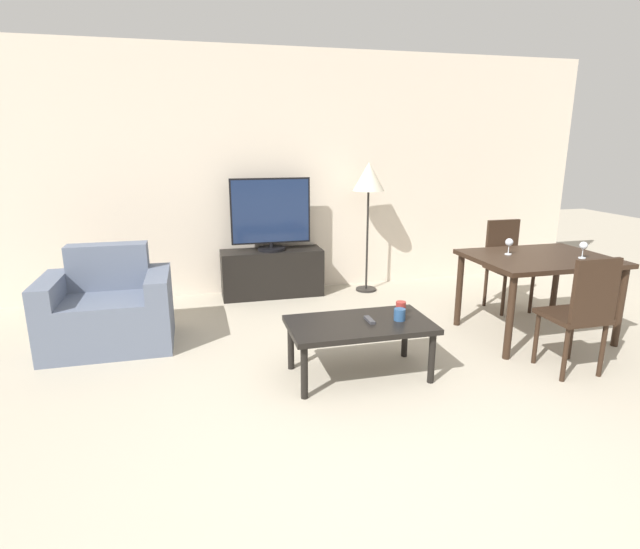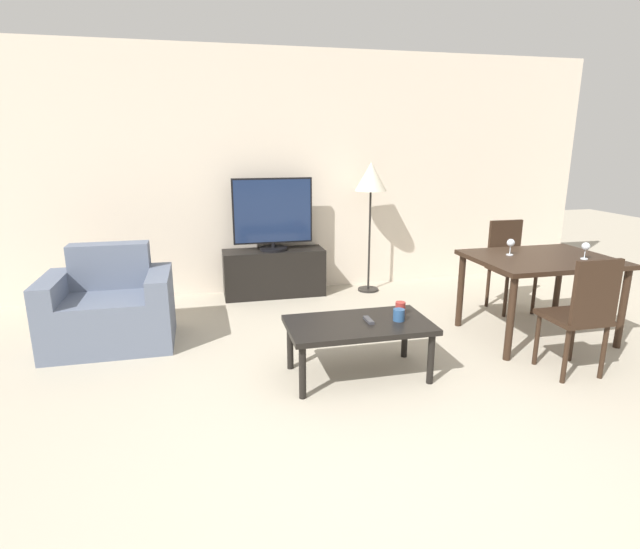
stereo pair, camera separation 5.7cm
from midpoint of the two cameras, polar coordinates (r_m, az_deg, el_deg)
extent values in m
plane|color=#B2A893|center=(2.81, 8.98, -22.72)|extent=(18.00, 18.00, 0.00)
cube|color=beige|center=(5.80, -5.07, 11.34)|extent=(7.61, 0.06, 2.70)
cube|color=slate|center=(4.66, -23.26, -4.94)|extent=(0.67, 0.73, 0.45)
cube|color=slate|center=(4.79, -23.32, 0.88)|extent=(0.67, 0.20, 0.40)
cube|color=slate|center=(4.72, -28.49, -4.14)|extent=(0.18, 0.73, 0.63)
cube|color=slate|center=(4.57, -18.10, -3.59)|extent=(0.18, 0.73, 0.63)
cube|color=black|center=(5.70, -5.77, 0.19)|extent=(1.13, 0.38, 0.53)
cylinder|color=black|center=(5.63, -5.85, 2.95)|extent=(0.31, 0.31, 0.03)
cylinder|color=black|center=(5.62, -5.86, 3.35)|extent=(0.04, 0.04, 0.05)
cube|color=black|center=(5.56, -5.96, 7.23)|extent=(0.88, 0.04, 0.72)
cube|color=#19284C|center=(5.54, -5.93, 7.20)|extent=(0.85, 0.01, 0.68)
cube|color=black|center=(3.70, 4.13, -5.75)|extent=(1.06, 0.59, 0.04)
cylinder|color=black|center=(3.46, -2.28, -11.11)|extent=(0.05, 0.05, 0.39)
cylinder|color=black|center=(3.75, 12.22, -9.30)|extent=(0.05, 0.05, 0.39)
cylinder|color=black|center=(3.88, -3.77, -8.08)|extent=(0.05, 0.05, 0.39)
cylinder|color=black|center=(4.14, 9.29, -6.73)|extent=(0.05, 0.05, 0.39)
cube|color=black|center=(4.78, 23.52, 1.70)|extent=(1.19, 0.92, 0.04)
cylinder|color=black|center=(4.26, 20.53, -4.69)|extent=(0.06, 0.06, 0.70)
cylinder|color=black|center=(4.93, 30.80, -3.26)|extent=(0.06, 0.06, 0.70)
cylinder|color=black|center=(4.90, 15.30, -1.74)|extent=(0.06, 0.06, 0.70)
cylinder|color=black|center=(5.49, 25.04, -0.84)|extent=(0.06, 0.06, 0.70)
cube|color=black|center=(4.21, 26.52, -4.27)|extent=(0.40, 0.40, 0.04)
cylinder|color=black|center=(4.30, 23.12, -6.72)|extent=(0.04, 0.04, 0.42)
cylinder|color=black|center=(4.50, 26.44, -6.16)|extent=(0.04, 0.04, 0.42)
cylinder|color=black|center=(4.07, 25.86, -8.25)|extent=(0.04, 0.04, 0.42)
cylinder|color=black|center=(4.28, 29.23, -7.57)|extent=(0.04, 0.04, 0.42)
cube|color=black|center=(4.01, 28.59, -1.66)|extent=(0.37, 0.04, 0.47)
cube|color=black|center=(5.50, 20.63, 0.60)|extent=(0.40, 0.40, 0.04)
cylinder|color=black|center=(5.34, 19.95, -2.29)|extent=(0.04, 0.04, 0.42)
cylinder|color=black|center=(5.53, 22.74, -2.00)|extent=(0.04, 0.04, 0.42)
cylinder|color=black|center=(5.60, 18.12, -1.35)|extent=(0.04, 0.04, 0.42)
cylinder|color=black|center=(5.77, 20.85, -1.11)|extent=(0.04, 0.04, 0.42)
cube|color=black|center=(5.59, 19.82, 3.54)|extent=(0.37, 0.04, 0.47)
cylinder|color=black|center=(5.95, 5.01, -1.69)|extent=(0.24, 0.24, 0.02)
cylinder|color=black|center=(5.81, 5.14, 3.86)|extent=(0.02, 0.02, 1.15)
cone|color=beige|center=(5.71, 5.31, 11.10)|extent=(0.36, 0.36, 0.32)
cube|color=#38383D|center=(3.71, 5.25, -5.19)|extent=(0.04, 0.15, 0.02)
cylinder|color=maroon|center=(3.89, 8.80, -3.78)|extent=(0.08, 0.08, 0.10)
cylinder|color=navy|center=(3.75, 8.66, -4.54)|extent=(0.09, 0.09, 0.09)
cylinder|color=silver|center=(4.74, 20.38, 2.20)|extent=(0.06, 0.06, 0.01)
cylinder|color=silver|center=(4.73, 20.42, 2.66)|extent=(0.01, 0.01, 0.07)
sphere|color=silver|center=(4.72, 20.49, 3.48)|extent=(0.07, 0.07, 0.07)
cylinder|color=silver|center=(4.84, 27.45, 1.70)|extent=(0.06, 0.06, 0.01)
cylinder|color=silver|center=(4.83, 27.51, 2.15)|extent=(0.01, 0.01, 0.07)
sphere|color=silver|center=(4.82, 27.60, 2.95)|extent=(0.07, 0.07, 0.07)
camera|label=1|loc=(0.03, -90.39, -0.11)|focal=28.00mm
camera|label=2|loc=(0.03, 89.61, 0.11)|focal=28.00mm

